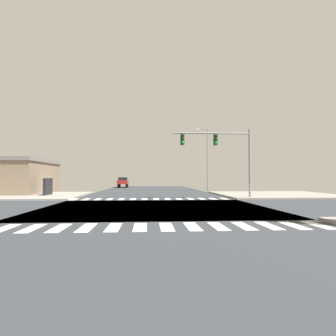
# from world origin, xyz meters

# --- Properties ---
(ground) EXTENTS (90.00, 90.00, 0.05)m
(ground) POSITION_xyz_m (0.00, 0.00, -0.03)
(ground) COLOR #30343A
(sidewalk_corner_ne) EXTENTS (12.00, 12.00, 0.14)m
(sidewalk_corner_ne) POSITION_xyz_m (13.00, 12.00, 0.07)
(sidewalk_corner_ne) COLOR gray
(sidewalk_corner_ne) RESTS_ON ground
(sidewalk_corner_nw) EXTENTS (12.00, 12.00, 0.14)m
(sidewalk_corner_nw) POSITION_xyz_m (-13.00, 12.00, 0.07)
(sidewalk_corner_nw) COLOR gray
(sidewalk_corner_nw) RESTS_ON ground
(crosswalk_near) EXTENTS (13.50, 2.00, 0.01)m
(crosswalk_near) POSITION_xyz_m (-0.25, -7.30, 0.00)
(crosswalk_near) COLOR silver
(crosswalk_near) RESTS_ON ground
(crosswalk_far) EXTENTS (13.50, 2.00, 0.01)m
(crosswalk_far) POSITION_xyz_m (-0.25, 7.30, 0.00)
(crosswalk_far) COLOR silver
(crosswalk_far) RESTS_ON ground
(traffic_signal_mast) EXTENTS (6.93, 0.55, 6.17)m
(traffic_signal_mast) POSITION_xyz_m (5.83, 7.13, 4.57)
(traffic_signal_mast) COLOR gray
(traffic_signal_mast) RESTS_ON ground
(street_lamp) EXTENTS (1.78, 0.32, 8.56)m
(street_lamp) POSITION_xyz_m (7.43, 21.51, 5.08)
(street_lamp) COLOR gray
(street_lamp) RESTS_ON ground
(sedan_queued_3) EXTENTS (1.80, 4.30, 1.88)m
(sedan_queued_3) POSITION_xyz_m (-5.00, 36.13, 1.12)
(sedan_queued_3) COLOR black
(sedan_queued_3) RESTS_ON ground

